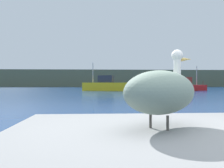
# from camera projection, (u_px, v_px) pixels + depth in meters

# --- Properties ---
(hillside_backdrop) EXTENTS (140.00, 17.06, 5.24)m
(hillside_backdrop) POSITION_uv_depth(u_px,v_px,m) (102.00, 79.00, 77.05)
(hillside_backdrop) COLOR #5B664C
(hillside_backdrop) RESTS_ON ground
(pier_dock) EXTENTS (3.46, 2.47, 0.79)m
(pier_dock) POSITION_uv_depth(u_px,v_px,m) (161.00, 163.00, 2.56)
(pier_dock) COLOR gray
(pier_dock) RESTS_ON ground
(pelican) EXTENTS (1.26, 1.30, 0.93)m
(pelican) POSITION_uv_depth(u_px,v_px,m) (162.00, 92.00, 2.56)
(pelican) COLOR gray
(pelican) RESTS_ON pier_dock
(fishing_boat_yellow) EXTENTS (7.60, 4.16, 4.50)m
(fishing_boat_yellow) POSITION_uv_depth(u_px,v_px,m) (106.00, 85.00, 36.27)
(fishing_boat_yellow) COLOR yellow
(fishing_boat_yellow) RESTS_ON ground
(fishing_boat_red) EXTENTS (6.78, 2.82, 4.07)m
(fishing_boat_red) POSITION_uv_depth(u_px,v_px,m) (185.00, 85.00, 37.23)
(fishing_boat_red) COLOR red
(fishing_boat_red) RESTS_ON ground
(mooring_buoy) EXTENTS (0.63, 0.63, 0.63)m
(mooring_buoy) POSITION_uv_depth(u_px,v_px,m) (161.00, 99.00, 13.37)
(mooring_buoy) COLOR #E54C19
(mooring_buoy) RESTS_ON ground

